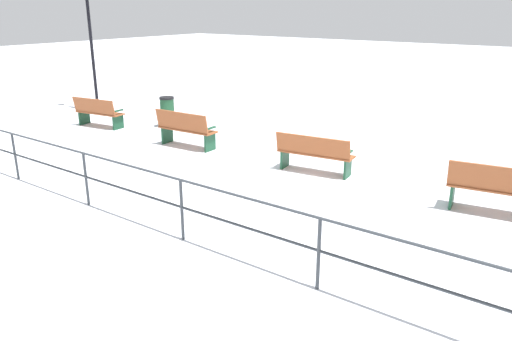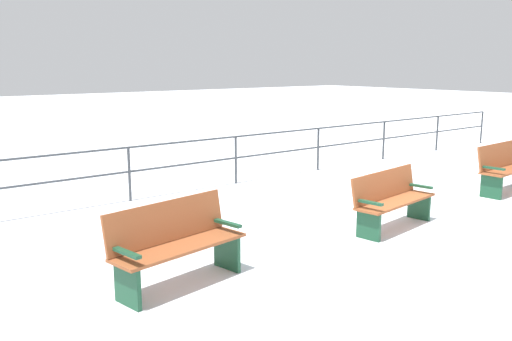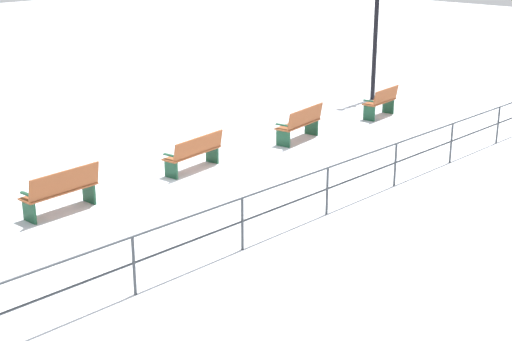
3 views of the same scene
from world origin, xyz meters
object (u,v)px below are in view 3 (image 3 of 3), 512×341
at_px(bench_fourth, 61,190).
at_px(bench_second, 300,123).
at_px(lamppost_near, 377,4).
at_px(bench_nearest, 381,102).
at_px(bench_third, 195,152).

bearing_deg(bench_fourth, bench_second, -92.96).
height_order(bench_fourth, lamppost_near, lamppost_near).
height_order(bench_second, lamppost_near, lamppost_near).
relative_size(bench_second, bench_fourth, 1.02).
distance_m(bench_nearest, bench_third, 7.37).
bearing_deg(bench_second, bench_third, 79.24).
relative_size(bench_nearest, bench_third, 0.81).
relative_size(bench_nearest, lamppost_near, 0.29).
height_order(bench_second, bench_third, bench_second).
xyz_separation_m(bench_nearest, lamppost_near, (1.62, -1.82, 2.66)).
bearing_deg(lamppost_near, bench_third, 99.02).
distance_m(bench_third, lamppost_near, 9.68).
bearing_deg(bench_nearest, bench_fourth, 84.28).
bearing_deg(bench_fourth, lamppost_near, -86.08).
bearing_deg(bench_second, bench_nearest, -99.58).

